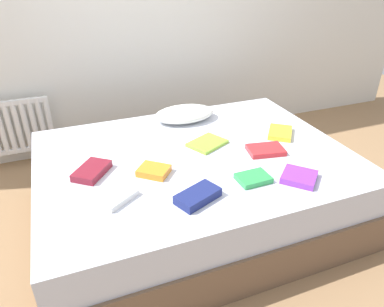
{
  "coord_description": "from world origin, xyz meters",
  "views": [
    {
      "loc": [
        -0.74,
        -1.85,
        1.62
      ],
      "look_at": [
        0.0,
        0.05,
        0.48
      ],
      "focal_mm": 33.3,
      "sensor_mm": 36.0,
      "label": 1
    }
  ],
  "objects_px": {
    "textbook_maroon": "(92,171)",
    "textbook_red": "(266,150)",
    "textbook_orange": "(154,171)",
    "radiator": "(14,127)",
    "textbook_white": "(117,197)",
    "pillow": "(184,114)",
    "textbook_green": "(253,178)",
    "textbook_lime": "(207,143)",
    "textbook_purple": "(299,177)",
    "textbook_yellow": "(280,133)",
    "textbook_navy": "(198,196)",
    "bed": "(195,187)"
  },
  "relations": [
    {
      "from": "bed",
      "to": "textbook_maroon",
      "type": "height_order",
      "value": "textbook_maroon"
    },
    {
      "from": "textbook_white",
      "to": "textbook_orange",
      "type": "relative_size",
      "value": 1.17
    },
    {
      "from": "textbook_maroon",
      "to": "textbook_lime",
      "type": "xyz_separation_m",
      "value": [
        0.77,
        0.09,
        -0.01
      ]
    },
    {
      "from": "radiator",
      "to": "textbook_purple",
      "type": "height_order",
      "value": "radiator"
    },
    {
      "from": "textbook_lime",
      "to": "textbook_orange",
      "type": "bearing_deg",
      "value": -179.01
    },
    {
      "from": "textbook_maroon",
      "to": "textbook_lime",
      "type": "relative_size",
      "value": 0.95
    },
    {
      "from": "textbook_maroon",
      "to": "textbook_red",
      "type": "height_order",
      "value": "textbook_maroon"
    },
    {
      "from": "radiator",
      "to": "textbook_yellow",
      "type": "height_order",
      "value": "radiator"
    },
    {
      "from": "textbook_orange",
      "to": "textbook_purple",
      "type": "bearing_deg",
      "value": 14.42
    },
    {
      "from": "textbook_navy",
      "to": "textbook_red",
      "type": "distance_m",
      "value": 0.68
    },
    {
      "from": "textbook_yellow",
      "to": "pillow",
      "type": "bearing_deg",
      "value": 85.38
    },
    {
      "from": "textbook_orange",
      "to": "textbook_red",
      "type": "bearing_deg",
      "value": 39.11
    },
    {
      "from": "textbook_yellow",
      "to": "textbook_orange",
      "type": "height_order",
      "value": "textbook_orange"
    },
    {
      "from": "textbook_white",
      "to": "pillow",
      "type": "bearing_deg",
      "value": 17.26
    },
    {
      "from": "radiator",
      "to": "textbook_lime",
      "type": "distance_m",
      "value": 1.69
    },
    {
      "from": "textbook_white",
      "to": "textbook_maroon",
      "type": "bearing_deg",
      "value": 72.79
    },
    {
      "from": "textbook_lime",
      "to": "textbook_green",
      "type": "xyz_separation_m",
      "value": [
        0.07,
        -0.5,
        0.01
      ]
    },
    {
      "from": "textbook_red",
      "to": "pillow",
      "type": "bearing_deg",
      "value": 125.0
    },
    {
      "from": "textbook_navy",
      "to": "radiator",
      "type": "bearing_deg",
      "value": 98.06
    },
    {
      "from": "textbook_navy",
      "to": "textbook_yellow",
      "type": "distance_m",
      "value": 0.98
    },
    {
      "from": "textbook_green",
      "to": "textbook_lime",
      "type": "bearing_deg",
      "value": 96.49
    },
    {
      "from": "textbook_lime",
      "to": "textbook_orange",
      "type": "height_order",
      "value": "textbook_orange"
    },
    {
      "from": "textbook_navy",
      "to": "textbook_lime",
      "type": "relative_size",
      "value": 0.98
    },
    {
      "from": "textbook_white",
      "to": "textbook_orange",
      "type": "height_order",
      "value": "textbook_orange"
    },
    {
      "from": "textbook_maroon",
      "to": "textbook_red",
      "type": "distance_m",
      "value": 1.09
    },
    {
      "from": "pillow",
      "to": "textbook_lime",
      "type": "relative_size",
      "value": 1.93
    },
    {
      "from": "pillow",
      "to": "textbook_lime",
      "type": "distance_m",
      "value": 0.44
    },
    {
      "from": "textbook_yellow",
      "to": "textbook_orange",
      "type": "distance_m",
      "value": 1.0
    },
    {
      "from": "textbook_navy",
      "to": "textbook_purple",
      "type": "xyz_separation_m",
      "value": [
        0.61,
        -0.03,
        -0.01
      ]
    },
    {
      "from": "textbook_navy",
      "to": "pillow",
      "type": "bearing_deg",
      "value": 51.02
    },
    {
      "from": "radiator",
      "to": "pillow",
      "type": "bearing_deg",
      "value": -27.52
    },
    {
      "from": "textbook_navy",
      "to": "textbook_white",
      "type": "xyz_separation_m",
      "value": [
        -0.39,
        0.15,
        -0.01
      ]
    },
    {
      "from": "textbook_green",
      "to": "textbook_orange",
      "type": "relative_size",
      "value": 1.06
    },
    {
      "from": "textbook_maroon",
      "to": "textbook_lime",
      "type": "distance_m",
      "value": 0.78
    },
    {
      "from": "textbook_white",
      "to": "textbook_red",
      "type": "height_order",
      "value": "same"
    },
    {
      "from": "textbook_maroon",
      "to": "textbook_orange",
      "type": "height_order",
      "value": "textbook_maroon"
    },
    {
      "from": "bed",
      "to": "textbook_white",
      "type": "distance_m",
      "value": 0.69
    },
    {
      "from": "radiator",
      "to": "textbook_white",
      "type": "height_order",
      "value": "radiator"
    },
    {
      "from": "textbook_yellow",
      "to": "textbook_purple",
      "type": "xyz_separation_m",
      "value": [
        -0.23,
        -0.54,
        0.0
      ]
    },
    {
      "from": "textbook_purple",
      "to": "textbook_red",
      "type": "relative_size",
      "value": 0.8
    },
    {
      "from": "textbook_yellow",
      "to": "textbook_navy",
      "type": "bearing_deg",
      "value": 158.33
    },
    {
      "from": "bed",
      "to": "textbook_yellow",
      "type": "relative_size",
      "value": 8.84
    },
    {
      "from": "radiator",
      "to": "textbook_green",
      "type": "distance_m",
      "value": 2.1
    },
    {
      "from": "pillow",
      "to": "textbook_red",
      "type": "xyz_separation_m",
      "value": [
        0.31,
        -0.68,
        -0.04
      ]
    },
    {
      "from": "textbook_lime",
      "to": "textbook_yellow",
      "type": "bearing_deg",
      "value": -31.0
    },
    {
      "from": "textbook_red",
      "to": "radiator",
      "type": "bearing_deg",
      "value": 150.09
    },
    {
      "from": "pillow",
      "to": "textbook_green",
      "type": "relative_size",
      "value": 2.57
    },
    {
      "from": "textbook_green",
      "to": "textbook_purple",
      "type": "height_order",
      "value": "textbook_purple"
    },
    {
      "from": "textbook_navy",
      "to": "textbook_orange",
      "type": "height_order",
      "value": "textbook_navy"
    },
    {
      "from": "radiator",
      "to": "textbook_orange",
      "type": "xyz_separation_m",
      "value": [
        0.84,
        -1.33,
        0.16
      ]
    }
  ]
}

